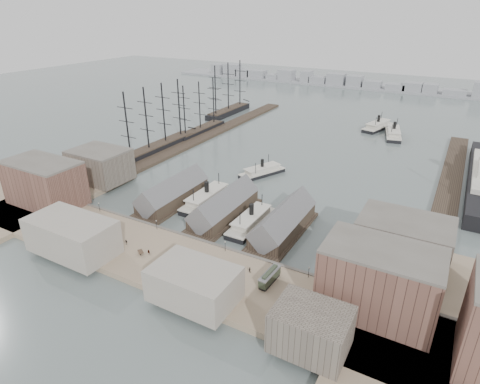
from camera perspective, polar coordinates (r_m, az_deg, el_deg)
The scene contains 42 objects.
ground at distance 151.75m, azimuth -5.59°, elevation -6.22°, with size 900.00×900.00×0.00m, color #525F5E.
quay at distance 138.02m, azimuth -10.36°, elevation -9.53°, with size 180.00×30.00×2.00m, color #8A765D.
seawall at distance 147.57m, azimuth -6.75°, elevation -6.73°, with size 180.00×1.20×2.30m, color #59544C.
west_land at distance 210.60m, azimuth -29.10°, elevation 0.10°, with size 70.00×80.00×2.00m, color #8A765D.
west_wharf at distance 262.66m, azimuth -5.51°, elevation 7.64°, with size 10.00×220.00×1.60m, color #2D231C.
east_wharf at distance 210.26m, azimuth 27.59°, elevation 0.33°, with size 10.00×180.00×1.60m, color #2D231C.
ferry_shed_west at distance 175.52m, azimuth -9.54°, elevation -0.23°, with size 14.00×42.00×12.60m.
ferry_shed_center at distance 161.78m, azimuth -2.28°, elevation -2.14°, with size 14.00×42.00×12.60m.
ferry_shed_east at distance 151.29m, azimuth 6.18°, elevation -4.32°, with size 14.00×42.00×12.60m.
warehouse_west_front at distance 186.01m, azimuth -26.02°, elevation 1.09°, with size 32.00×18.00×18.00m, color brown.
warehouse_west_back at distance 203.44m, azimuth -19.24°, elevation 3.59°, with size 26.00×20.00×14.00m, color #60564C.
warehouse_east_front at distance 115.24m, azimuth 19.15°, elevation -12.01°, with size 30.00×18.00×19.00m, color brown.
warehouse_east_back at distance 138.91m, azimuth 22.12°, elevation -6.75°, with size 28.00×20.00×15.00m, color #60564C.
street_bldg_center at distance 116.65m, azimuth -6.53°, elevation -12.84°, with size 24.00×16.00×10.00m, color gray.
street_bldg_west at distance 146.90m, azimuth -22.75°, elevation -5.76°, with size 30.00×16.00×12.00m, color gray.
street_bldg_east at distance 103.37m, azimuth 10.06°, elevation -18.65°, with size 18.00×14.00×11.00m, color #60564C.
lamp_post_far_w at distance 172.52m, azimuth -19.43°, elevation -1.82°, with size 0.44×0.44×3.92m.
lamp_post_near_w at distance 152.95m, azimuth -11.80°, elevation -4.36°, with size 0.44×0.44×3.92m.
lamp_post_near_e at distance 137.21m, azimuth -2.12°, elevation -7.46°, with size 0.44×0.44×3.92m.
lamp_post_far_e at distance 126.72m, azimuth 9.77°, elevation -10.91°, with size 0.44×0.44×3.92m.
far_shore at distance 452.71m, azimuth 19.58°, elevation 14.06°, with size 500.00×40.00×15.72m.
ferry_docked_west at distance 174.40m, azimuth -4.70°, elevation -0.88°, with size 9.13×30.42×10.87m.
ferry_docked_east at distance 156.40m, azimuth 1.63°, elevation -4.09°, with size 8.43×28.10×10.04m.
ferry_open_near at distance 204.14m, azimuth 3.16°, elevation 2.98°, with size 17.31×25.89×8.94m.
ferry_open_mid at distance 284.46m, azimuth 20.97°, elevation 7.81°, with size 15.34×31.21×10.70m.
ferry_open_far at distance 298.95m, azimuth 18.99°, elevation 8.88°, with size 16.27×31.10×10.64m.
sailing_ship_near at distance 244.09m, azimuth -11.61°, elevation 6.40°, with size 9.40×64.76×38.64m.
sailing_ship_mid at distance 275.66m, azimuth -5.63°, elevation 8.83°, with size 8.36×48.30×34.37m.
sailing_ship_far at distance 326.27m, azimuth -1.65°, elevation 11.52°, with size 9.60×53.33×39.46m.
tram at distance 123.84m, azimuth 4.23°, elevation -12.01°, with size 3.20×10.33×3.63m.
horse_cart_left at distance 169.02m, azimuth -20.32°, elevation -3.23°, with size 4.76×1.73×1.72m.
horse_cart_center at distance 140.43m, azimuth -13.24°, elevation -8.28°, with size 4.65×3.71×1.58m.
horse_cart_right at distance 130.26m, azimuth -6.84°, elevation -10.63°, with size 4.60×1.69×1.52m.
pedestrian_0 at distance 174.64m, azimuth -23.10°, elevation -2.80°, with size 0.61×0.45×1.68m, color black.
pedestrian_1 at distance 167.53m, azimuth -21.85°, elevation -3.75°, with size 0.85×0.66×1.75m, color black.
pedestrian_2 at distance 158.01m, azimuth -16.86°, elevation -4.71°, with size 1.17×0.67×1.81m, color black.
pedestrian_3 at distance 147.36m, azimuth -15.90°, elevation -6.86°, with size 1.07×0.45×1.83m, color black.
pedestrian_4 at distance 139.86m, azimuth -8.23°, elevation -7.98°, with size 0.77×0.50×1.57m, color black.
pedestrian_5 at distance 133.11m, azimuth -6.93°, elevation -9.76°, with size 0.59×0.43×1.61m, color black.
pedestrian_6 at distance 128.36m, azimuth 1.40°, elevation -10.99°, with size 0.84×0.66×1.73m, color black.
pedestrian_7 at distance 120.89m, azimuth -3.84°, elevation -13.66°, with size 1.10×0.63×1.70m, color black.
pedestrian_8 at distance 126.02m, azimuth 3.59°, elevation -11.83°, with size 0.97×0.40×1.66m, color black.
Camera 1 is at (76.14, -105.56, 78.02)m, focal length 30.00 mm.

